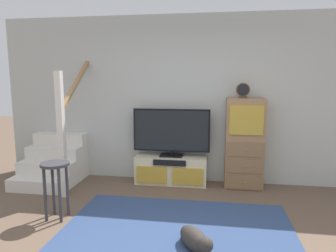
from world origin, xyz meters
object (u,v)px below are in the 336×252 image
Objects in this scene: television at (171,131)px; desk_clock at (243,90)px; media_console at (171,170)px; bar_stool_near at (56,177)px; side_cabinet at (244,143)px; dog at (195,240)px.

desk_clock is at bearing -1.50° from television.
bar_stool_near is (-1.19, -1.47, 0.30)m from media_console.
side_cabinet is (1.15, -0.01, -0.16)m from television.
bar_stool_near is at bearing -128.59° from television.
television is at bearing 104.98° from dog.
dog is at bearing -15.17° from bar_stool_near.
dog is (-0.62, -1.94, -0.58)m from side_cabinet.
side_cabinet is 2.89× the size of dog.
side_cabinet reaches higher than television.
television reaches higher than dog.
desk_clock is at bearing 73.56° from dog.
bar_stool_near is 1.82m from dog.
television is (0.00, 0.02, 0.63)m from media_console.
side_cabinet is 2.12m from dog.
television is at bearing 179.32° from side_cabinet.
dog is (0.52, -1.93, -0.11)m from media_console.
dog is at bearing -75.02° from television.
desk_clock reaches higher than television.
television is at bearing 178.50° from desk_clock.
bar_stool_near is at bearing 164.83° from dog.
television is 1.76× the size of bar_stool_near.
media_console is 0.82× the size of side_cabinet.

